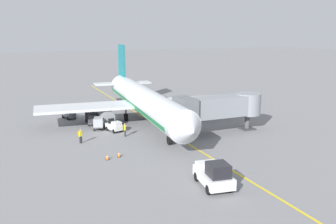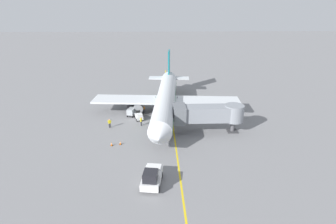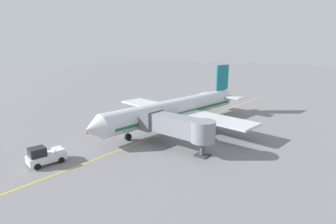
# 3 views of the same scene
# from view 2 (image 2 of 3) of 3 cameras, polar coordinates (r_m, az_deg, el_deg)

# --- Properties ---
(ground_plane) EXTENTS (400.00, 400.00, 0.00)m
(ground_plane) POSITION_cam_2_polar(r_m,az_deg,el_deg) (56.43, 0.64, 0.03)
(ground_plane) COLOR slate
(gate_lead_in_line) EXTENTS (0.24, 80.00, 0.01)m
(gate_lead_in_line) POSITION_cam_2_polar(r_m,az_deg,el_deg) (56.43, 0.64, 0.03)
(gate_lead_in_line) COLOR gold
(gate_lead_in_line) RESTS_ON ground
(parked_airliner) EXTENTS (30.34, 37.35, 10.63)m
(parked_airliner) POSITION_cam_2_polar(r_m,az_deg,el_deg) (54.61, -0.47, 2.85)
(parked_airliner) COLOR silver
(parked_airliner) RESTS_ON ground
(jet_bridge) EXTENTS (12.04, 3.50, 4.98)m
(jet_bridge) POSITION_cam_2_polar(r_m,az_deg,el_deg) (46.63, 8.49, -0.34)
(jet_bridge) COLOR gray
(jet_bridge) RESTS_ON ground
(pushback_tractor) EXTENTS (2.81, 4.67, 2.40)m
(pushback_tractor) POSITION_cam_2_polar(r_m,az_deg,el_deg) (33.86, -3.47, -13.61)
(pushback_tractor) COLOR silver
(pushback_tractor) RESTS_ON ground
(baggage_tug_lead) EXTENTS (1.85, 2.73, 1.62)m
(baggage_tug_lead) POSITION_cam_2_polar(r_m,az_deg,el_deg) (52.62, -6.16, -0.88)
(baggage_tug_lead) COLOR silver
(baggage_tug_lead) RESTS_ON ground
(baggage_tug_trailing) EXTENTS (1.88, 2.74, 1.62)m
(baggage_tug_trailing) POSITION_cam_2_polar(r_m,az_deg,el_deg) (62.28, -9.53, 2.50)
(baggage_tug_trailing) COLOR slate
(baggage_tug_trailing) RESTS_ON ground
(baggage_tug_spare) EXTENTS (1.56, 2.63, 1.62)m
(baggage_tug_spare) POSITION_cam_2_polar(r_m,az_deg,el_deg) (59.06, -6.93, 1.59)
(baggage_tug_spare) COLOR navy
(baggage_tug_spare) RESTS_ON ground
(baggage_cart_front) EXTENTS (1.93, 2.97, 1.58)m
(baggage_cart_front) POSITION_cam_2_polar(r_m,az_deg,el_deg) (54.52, -7.73, 0.12)
(baggage_cart_front) COLOR #4C4C51
(baggage_cart_front) RESTS_ON ground
(baggage_cart_second_in_train) EXTENTS (1.93, 2.97, 1.58)m
(baggage_cart_second_in_train) POSITION_cam_2_polar(r_m,az_deg,el_deg) (56.98, -7.65, 1.07)
(baggage_cart_second_in_train) COLOR #4C4C51
(baggage_cart_second_in_train) RESTS_ON ground
(baggage_cart_third_in_train) EXTENTS (1.93, 2.97, 1.58)m
(baggage_cart_third_in_train) POSITION_cam_2_polar(r_m,az_deg,el_deg) (59.72, -7.23, 2.04)
(baggage_cart_third_in_train) COLOR #4C4C51
(baggage_cart_third_in_train) RESTS_ON ground
(ground_crew_wing_walker) EXTENTS (0.30, 0.73, 1.69)m
(ground_crew_wing_walker) POSITION_cam_2_polar(r_m,az_deg,el_deg) (49.83, -5.72, -1.87)
(ground_crew_wing_walker) COLOR #232328
(ground_crew_wing_walker) RESTS_ON ground
(ground_crew_loader) EXTENTS (0.73, 0.30, 1.69)m
(ground_crew_loader) POSITION_cam_2_polar(r_m,az_deg,el_deg) (55.70, -5.21, 0.70)
(ground_crew_loader) COLOR #232328
(ground_crew_loader) RESTS_ON ground
(ground_crew_marshaller) EXTENTS (0.70, 0.37, 1.69)m
(ground_crew_marshaller) POSITION_cam_2_polar(r_m,az_deg,el_deg) (49.90, -12.25, -2.23)
(ground_crew_marshaller) COLOR #232328
(ground_crew_marshaller) RESTS_ON ground
(safety_cone_nose_left) EXTENTS (0.36, 0.36, 0.59)m
(safety_cone_nose_left) POSITION_cam_2_polar(r_m,az_deg,el_deg) (43.86, -10.04, -6.44)
(safety_cone_nose_left) COLOR black
(safety_cone_nose_left) RESTS_ON ground
(safety_cone_nose_right) EXTENTS (0.36, 0.36, 0.59)m
(safety_cone_nose_right) POSITION_cam_2_polar(r_m,az_deg,el_deg) (43.76, -11.84, -6.64)
(safety_cone_nose_right) COLOR black
(safety_cone_nose_right) RESTS_ON ground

